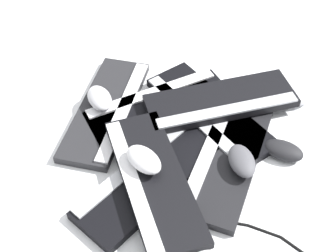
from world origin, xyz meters
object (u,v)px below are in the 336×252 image
(mouse_0, at_px, (294,98))
(mouse_3, at_px, (283,150))
(keyboard_1, at_px, (209,113))
(keyboard_3, at_px, (107,109))
(mouse_2, at_px, (100,98))
(mouse_1, at_px, (242,161))
(keyboard_5, at_px, (221,101))
(mouse_4, at_px, (144,160))
(keyboard_6, at_px, (153,179))
(keyboard_4, at_px, (150,178))
(keyboard_2, at_px, (160,107))
(keyboard_0, at_px, (228,158))

(mouse_0, xyz_separation_m, mouse_3, (0.10, -0.20, 0.00))
(keyboard_1, xyz_separation_m, keyboard_3, (-0.22, -0.20, 0.00))
(keyboard_1, relative_size, mouse_2, 4.16)
(keyboard_3, bearing_deg, mouse_1, 13.62)
(keyboard_5, bearing_deg, mouse_4, -86.05)
(mouse_2, bearing_deg, mouse_4, -176.05)
(keyboard_1, relative_size, keyboard_6, 0.99)
(keyboard_6, relative_size, mouse_1, 4.18)
(keyboard_4, bearing_deg, keyboard_1, 100.23)
(keyboard_5, bearing_deg, mouse_1, -36.53)
(mouse_3, bearing_deg, mouse_0, 98.06)
(mouse_4, bearing_deg, keyboard_2, -49.79)
(mouse_0, distance_m, mouse_3, 0.22)
(mouse_2, relative_size, mouse_4, 1.00)
(mouse_0, bearing_deg, mouse_3, 59.91)
(keyboard_0, height_order, keyboard_3, same)
(keyboard_0, height_order, mouse_0, mouse_0)
(keyboard_1, relative_size, keyboard_3, 1.01)
(keyboard_1, distance_m, mouse_2, 0.33)
(keyboard_4, xyz_separation_m, keyboard_5, (-0.04, 0.33, 0.03))
(keyboard_3, relative_size, keyboard_6, 0.98)
(keyboard_2, height_order, mouse_3, mouse_3)
(keyboard_0, distance_m, mouse_0, 0.32)
(keyboard_4, height_order, mouse_4, mouse_4)
(keyboard_3, height_order, mouse_2, mouse_2)
(keyboard_4, xyz_separation_m, keyboard_6, (0.02, -0.01, 0.03))
(mouse_1, height_order, mouse_3, mouse_1)
(keyboard_0, height_order, mouse_4, mouse_4)
(mouse_0, relative_size, mouse_4, 1.00)
(keyboard_0, bearing_deg, mouse_0, 91.17)
(keyboard_2, relative_size, keyboard_6, 1.01)
(keyboard_2, distance_m, keyboard_4, 0.27)
(keyboard_3, relative_size, mouse_2, 4.12)
(keyboard_0, relative_size, keyboard_5, 1.01)
(keyboard_6, bearing_deg, mouse_0, 82.62)
(keyboard_1, xyz_separation_m, mouse_3, (0.25, 0.03, 0.01))
(mouse_1, bearing_deg, mouse_4, 83.81)
(keyboard_2, relative_size, keyboard_5, 1.02)
(mouse_1, xyz_separation_m, mouse_2, (-0.45, -0.11, 0.00))
(mouse_2, bearing_deg, mouse_1, -145.84)
(keyboard_0, relative_size, mouse_1, 4.21)
(keyboard_6, bearing_deg, keyboard_3, 161.91)
(keyboard_1, height_order, keyboard_5, keyboard_5)
(keyboard_1, height_order, mouse_4, mouse_4)
(keyboard_5, relative_size, mouse_0, 4.15)
(keyboard_4, distance_m, mouse_2, 0.31)
(mouse_1, bearing_deg, keyboard_1, 7.60)
(keyboard_2, height_order, mouse_4, mouse_4)
(keyboard_4, relative_size, mouse_2, 4.07)
(keyboard_2, height_order, mouse_2, mouse_2)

